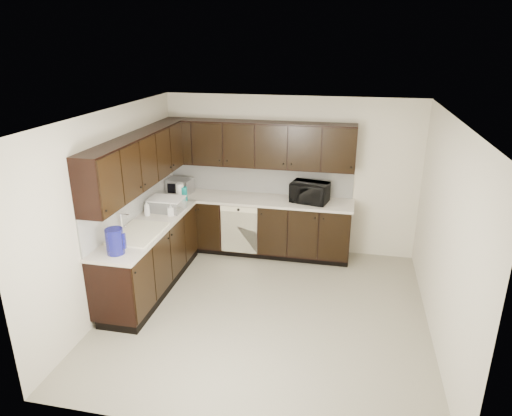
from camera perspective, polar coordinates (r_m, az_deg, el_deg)
The scene contains 20 objects.
floor at distance 6.00m, azimuth 1.26°, elevation -12.83°, with size 4.00×4.00×0.00m, color #9B9680.
ceiling at distance 5.09m, azimuth 1.48°, elevation 11.47°, with size 4.00×4.00×0.00m, color white.
wall_back at distance 7.30m, azimuth 4.27°, elevation 4.05°, with size 4.00×0.02×2.50m, color beige.
wall_left at distance 6.09m, azimuth -17.47°, elevation -0.16°, with size 0.02×4.00×2.50m, color beige.
wall_right at distance 5.46m, azimuth 22.51°, elevation -3.19°, with size 0.02×4.00×2.50m, color beige.
wall_front at distance 3.69m, azimuth -4.54°, elevation -13.09°, with size 4.00×0.02×2.50m, color beige.
lower_cabinets at distance 6.97m, azimuth -5.17°, elevation -4.10°, with size 3.00×2.80×0.90m.
countertop at distance 6.78m, azimuth -5.33°, elevation -0.20°, with size 3.03×2.83×0.04m.
backsplash at distance 6.94m, azimuth -6.54°, elevation 2.53°, with size 3.00×2.80×0.48m.
upper_cabinets at distance 6.65m, azimuth -6.10°, elevation 7.02°, with size 3.00×2.80×0.70m.
dishwasher at distance 7.10m, azimuth -2.14°, elevation -2.37°, with size 0.58×0.04×0.78m.
sink at distance 6.07m, azimuth -14.52°, elevation -3.69°, with size 0.54×0.82×0.42m.
microwave at distance 7.01m, azimuth 6.71°, elevation 1.96°, with size 0.55×0.37×0.31m, color black.
soap_bottle_a at distance 6.54m, azimuth -10.62°, elevation -0.18°, with size 0.08×0.08×0.18m, color gray.
soap_bottle_b at distance 6.61m, azimuth -13.49°, elevation -0.03°, with size 0.08×0.09×0.22m, color gray.
toaster_oven at distance 7.49m, azimuth -9.50°, elevation 2.72°, with size 0.38×0.28×0.24m, color #B0B1B3.
storage_bin at distance 6.75m, azimuth -11.13°, elevation 0.42°, with size 0.47×0.35×0.18m, color white.
blue_pitcher at distance 5.52m, azimuth -17.23°, elevation -4.00°, with size 0.21×0.21×0.31m, color #0E1084.
teal_tumbler at distance 7.12m, azimuth -8.98°, elevation 1.76°, with size 0.10×0.10×0.22m, color #0B7D7B.
paper_towel_roll at distance 7.14m, azimuth -9.49°, elevation 1.99°, with size 0.12×0.12×0.27m, color silver.
Camera 1 is at (0.91, -4.95, 3.27)m, focal length 32.00 mm.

